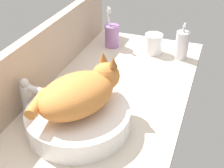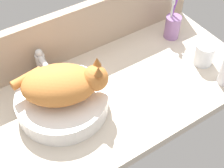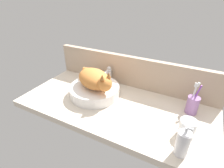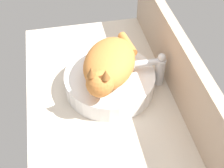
# 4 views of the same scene
# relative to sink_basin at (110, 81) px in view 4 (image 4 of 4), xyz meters

# --- Properties ---
(ground_plane) EXTENTS (1.17, 0.55, 0.04)m
(ground_plane) POSITION_rel_sink_basin_xyz_m (0.16, -0.03, -0.05)
(ground_plane) COLOR beige
(backsplash_panel) EXTENTS (1.17, 0.04, 0.22)m
(backsplash_panel) POSITION_rel_sink_basin_xyz_m (0.16, 0.23, 0.08)
(backsplash_panel) COLOR tan
(backsplash_panel) RESTS_ON ground_plane
(sink_basin) EXTENTS (0.32, 0.32, 0.07)m
(sink_basin) POSITION_rel_sink_basin_xyz_m (0.00, 0.00, 0.00)
(sink_basin) COLOR white
(sink_basin) RESTS_ON ground_plane
(cat) EXTENTS (0.30, 0.26, 0.14)m
(cat) POSITION_rel_sink_basin_xyz_m (0.01, -0.01, 0.09)
(cat) COLOR orange
(cat) RESTS_ON sink_basin
(faucet) EXTENTS (0.04, 0.12, 0.14)m
(faucet) POSITION_rel_sink_basin_xyz_m (0.01, 0.17, 0.04)
(faucet) COLOR silver
(faucet) RESTS_ON ground_plane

